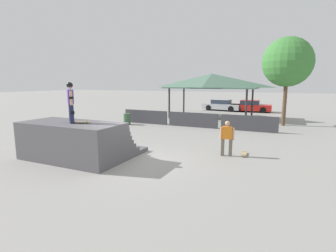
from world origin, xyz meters
TOP-DOWN VIEW (x-y plane):
  - ground_plane at (0.00, 0.00)m, footprint 160.00×160.00m
  - quarter_pipe_ramp at (-2.32, -0.49)m, footprint 4.39×3.56m
  - skater_on_deck at (-2.19, -0.83)m, footprint 0.64×0.57m
  - skateboard_on_deck at (-1.78, -0.75)m, footprint 0.85×0.43m
  - bystander_walking at (3.45, 2.52)m, footprint 0.63×0.30m
  - skateboard_on_ground at (4.16, 2.98)m, footprint 0.28×0.85m
  - barrier_fence at (-0.48, 9.11)m, footprint 11.60×0.12m
  - pavilion_shelter at (-0.68, 14.60)m, footprint 7.98×4.24m
  - tree_beside_pavilion at (5.50, 12.66)m, footprint 3.60×3.60m
  - trash_bin at (-5.45, 8.01)m, footprint 0.52×0.52m
  - parked_car_silver at (-1.24, 21.19)m, footprint 4.51×2.15m
  - parked_car_red at (1.96, 21.28)m, footprint 4.37×1.94m

SIDE VIEW (x-z plane):
  - ground_plane at x=0.00m, z-range 0.00..0.00m
  - skateboard_on_ground at x=4.16m, z-range 0.01..0.10m
  - trash_bin at x=-5.45m, z-range 0.00..0.85m
  - barrier_fence at x=-0.48m, z-range 0.00..1.05m
  - parked_car_silver at x=-1.24m, z-range -0.03..1.24m
  - parked_car_red at x=1.96m, z-range -0.03..1.24m
  - quarter_pipe_ramp at x=-2.32m, z-range -0.08..1.50m
  - bystander_walking at x=3.45m, z-range 0.09..1.66m
  - skateboard_on_deck at x=-1.78m, z-range 1.60..1.69m
  - skater_on_deck at x=-2.19m, z-range 1.71..3.36m
  - pavilion_shelter at x=-0.68m, z-range 1.33..5.32m
  - tree_beside_pavilion at x=5.50m, z-range 1.43..7.92m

